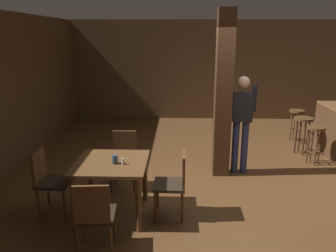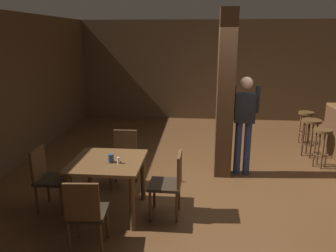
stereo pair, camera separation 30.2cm
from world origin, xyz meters
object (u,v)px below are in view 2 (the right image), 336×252
object	(u,v)px
chair_west	(47,175)
chair_south	(86,212)
napkin_cup	(111,158)
bar_stool_near	(322,139)
chair_east	(171,181)
salt_shaker	(118,160)
standing_person	(244,119)
chair_north	(124,155)
dining_table	(108,169)
bar_stool_mid	(311,128)
bar_stool_far	(306,120)

from	to	relation	value
chair_west	chair_south	world-z (taller)	same
napkin_cup	bar_stool_near	size ratio (longest dim) A/B	0.16
chair_east	napkin_cup	distance (m)	0.85
salt_shaker	standing_person	world-z (taller)	standing_person
chair_north	napkin_cup	distance (m)	1.00
bar_stool_near	chair_west	bearing A→B (deg)	-155.79
chair_west	bar_stool_near	world-z (taller)	chair_west
dining_table	bar_stool_mid	world-z (taller)	dining_table
napkin_cup	standing_person	distance (m)	2.47
napkin_cup	bar_stool_mid	bearing A→B (deg)	37.48
chair_east	bar_stool_mid	size ratio (longest dim) A/B	1.16
chair_east	standing_person	bearing A→B (deg)	53.14
chair_north	bar_stool_far	world-z (taller)	chair_north
chair_south	salt_shaker	world-z (taller)	chair_south
chair_west	chair_south	size ratio (longest dim) A/B	1.00
bar_stool_near	chair_south	bearing A→B (deg)	-140.86
chair_south	bar_stool_mid	bearing A→B (deg)	44.47
dining_table	napkin_cup	distance (m)	0.21
dining_table	napkin_cup	bearing A→B (deg)	-45.25
dining_table	napkin_cup	size ratio (longest dim) A/B	8.33
bar_stool_near	bar_stool_far	world-z (taller)	same
salt_shaker	chair_south	bearing A→B (deg)	-103.85
chair_north	chair_east	world-z (taller)	same
chair_west	chair_north	xyz separation A→B (m)	(0.89, 0.87, 0.00)
dining_table	chair_north	size ratio (longest dim) A/B	1.06
chair_west	chair_north	world-z (taller)	same
chair_west	chair_north	bearing A→B (deg)	44.43
chair_east	salt_shaker	distance (m)	0.75
chair_north	bar_stool_mid	bearing A→B (deg)	25.59
chair_south	chair_east	world-z (taller)	same
napkin_cup	standing_person	bearing A→B (deg)	39.31
chair_east	salt_shaker	bearing A→B (deg)	-172.31
chair_north	bar_stool_mid	xyz separation A→B (m)	(3.42, 1.64, 0.08)
standing_person	bar_stool_mid	world-z (taller)	standing_person
chair_west	salt_shaker	xyz separation A→B (m)	(1.04, -0.11, 0.31)
dining_table	chair_north	distance (m)	0.90
chair_south	bar_stool_near	bearing A→B (deg)	39.14
dining_table	bar_stool_far	xyz separation A→B (m)	(3.60, 3.39, -0.10)
chair_west	bar_stool_far	size ratio (longest dim) A/B	1.22
chair_east	bar_stool_mid	distance (m)	3.62
napkin_cup	salt_shaker	xyz separation A→B (m)	(0.11, -0.03, -0.01)
bar_stool_mid	chair_east	bearing A→B (deg)	-135.72
chair_south	chair_east	bearing A→B (deg)	45.04
dining_table	standing_person	size ratio (longest dim) A/B	0.55
chair_south	bar_stool_far	distance (m)	5.59
standing_person	bar_stool_far	bearing A→B (deg)	49.22
chair_north	standing_person	distance (m)	2.11
chair_west	napkin_cup	world-z (taller)	chair_west
chair_west	bar_stool_near	distance (m)	4.75
chair_west	bar_stool_mid	xyz separation A→B (m)	(4.31, 2.51, 0.08)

